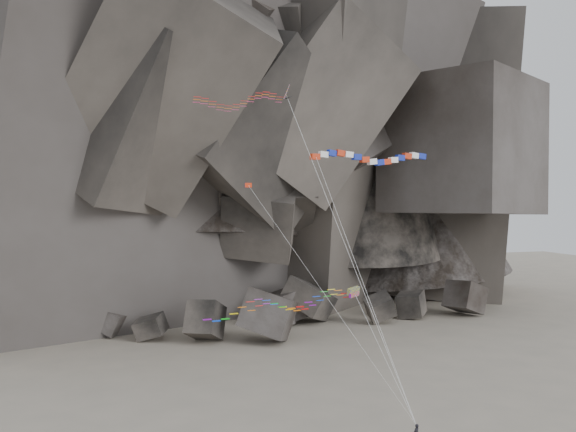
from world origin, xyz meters
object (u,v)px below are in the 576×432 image
object	(u,v)px
banner_kite	(371,158)
parafoil_kite	(277,304)
delta_kite	(237,101)
pennant_kite	(276,225)

from	to	relation	value
banner_kite	parafoil_kite	world-z (taller)	banner_kite
delta_kite	pennant_kite	bearing A→B (deg)	29.69
delta_kite	banner_kite	distance (m)	14.41
delta_kite	banner_kite	size ratio (longest dim) A/B	1.24
pennant_kite	parafoil_kite	bearing A→B (deg)	-100.69
delta_kite	banner_kite	xyz separation A→B (m)	(13.44, 2.79, -4.38)
parafoil_kite	pennant_kite	world-z (taller)	pennant_kite
banner_kite	pennant_kite	bearing A→B (deg)	-175.91
delta_kite	pennant_kite	xyz separation A→B (m)	(3.55, 0.65, -10.40)
pennant_kite	banner_kite	bearing A→B (deg)	5.42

